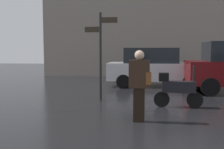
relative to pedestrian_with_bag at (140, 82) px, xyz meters
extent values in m
cube|color=black|center=(-0.01, 0.00, -0.54)|extent=(0.26, 0.17, 0.80)
cube|color=#332319|center=(-0.01, 0.00, 0.18)|extent=(0.48, 0.21, 0.65)
sphere|color=beige|center=(-0.01, 0.00, 0.61)|extent=(0.22, 0.22, 0.22)
cube|color=brown|center=(0.20, 0.00, 0.08)|extent=(0.12, 0.24, 0.28)
cylinder|color=black|center=(1.55, 1.71, -0.71)|extent=(0.46, 0.09, 0.46)
cylinder|color=black|center=(0.60, 1.71, -0.71)|extent=(0.46, 0.09, 0.46)
cube|color=black|center=(1.07, 1.71, -0.33)|extent=(0.95, 0.32, 0.32)
cube|color=black|center=(0.65, 1.71, -0.05)|extent=(0.28, 0.28, 0.24)
cylinder|color=black|center=(1.50, 1.71, 0.02)|extent=(0.06, 0.06, 0.55)
cube|color=silver|center=(0.55, 6.34, -0.24)|extent=(4.39, 1.90, 0.79)
cube|color=black|center=(0.33, 6.34, 0.50)|extent=(2.41, 1.74, 0.69)
cylinder|color=black|center=(1.98, 7.28, -0.64)|extent=(0.61, 0.18, 0.61)
cylinder|color=black|center=(1.98, 5.39, -0.64)|extent=(0.61, 0.18, 0.61)
cylinder|color=black|center=(-0.88, 7.28, -0.64)|extent=(0.61, 0.18, 0.61)
cylinder|color=black|center=(-0.88, 5.39, -0.64)|extent=(0.61, 0.18, 0.61)
cylinder|color=black|center=(2.45, 5.60, -0.60)|extent=(0.68, 0.18, 0.68)
cylinder|color=black|center=(2.45, 3.78, -0.60)|extent=(0.68, 0.18, 0.68)
cylinder|color=black|center=(-1.37, 2.49, 0.51)|extent=(0.08, 0.08, 2.90)
cube|color=#33281E|center=(-1.09, 2.49, 1.71)|extent=(0.56, 0.04, 0.18)
cube|color=#33281E|center=(-1.63, 2.49, 1.41)|extent=(0.52, 0.04, 0.18)
camera|label=1|loc=(0.16, -5.99, 0.71)|focal=41.73mm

